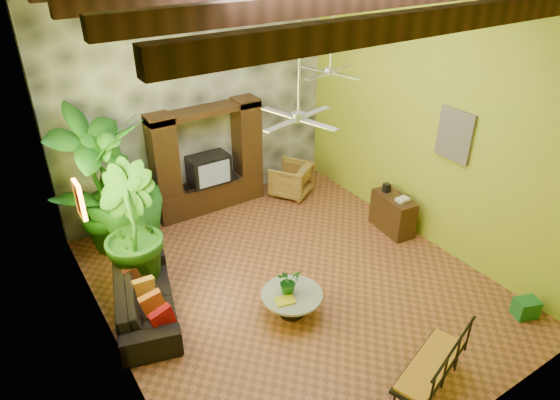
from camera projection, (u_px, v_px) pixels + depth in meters
ground at (291, 282)px, 8.73m from camera, size 7.00×7.00×0.00m
back_wall at (195, 92)px, 10.04m from camera, size 6.00×0.02×5.00m
left_wall at (90, 206)px, 6.07m from camera, size 0.02×7.00×5.00m
right_wall at (431, 114)px, 8.92m from camera, size 0.02×7.00×5.00m
stone_accent_wall at (196, 92)px, 10.00m from camera, size 5.98×0.10×4.98m
entertainment_center at (208, 167)px, 10.53m from camera, size 2.40×0.55×2.30m
ceiling_fan_front at (299, 103)px, 6.66m from camera, size 1.28×1.28×1.86m
ceiling_fan_back at (331, 60)px, 8.68m from camera, size 1.28×1.28×1.86m
wall_art_mask at (79, 200)px, 7.01m from camera, size 0.06×0.32×0.55m
wall_art_painting at (455, 135)px, 8.56m from camera, size 0.06×0.70×0.90m
sofa at (145, 297)px, 7.89m from camera, size 1.42×2.38×0.65m
wicker_armchair at (291, 179)px, 11.32m from camera, size 1.11×1.12×0.75m
tall_plant_a at (97, 183)px, 8.87m from camera, size 1.81×1.59×2.87m
tall_plant_b at (129, 229)px, 8.19m from camera, size 1.14×1.34×2.20m
tall_plant_c at (122, 186)px, 9.14m from camera, size 1.94×1.94×2.55m
coffee_table at (292, 301)px, 7.92m from camera, size 0.98×0.98×0.40m
centerpiece_plant at (288, 281)px, 7.78m from camera, size 0.41×0.37×0.42m
yellow_tray at (285, 301)px, 7.68m from camera, size 0.34×0.28×0.03m
iron_bench at (435, 366)px, 6.40m from camera, size 1.44×0.91×0.57m
side_console at (393, 213)px, 10.00m from camera, size 0.54×1.00×0.77m
green_bin at (526, 308)px, 7.92m from camera, size 0.43×0.38×0.31m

